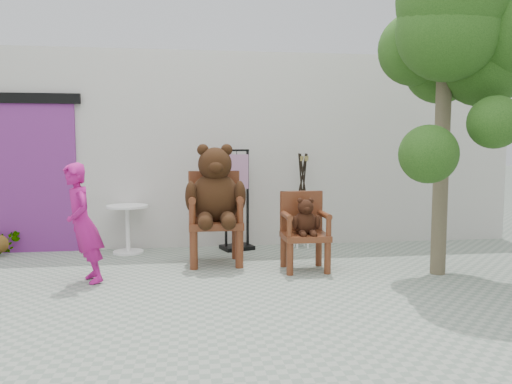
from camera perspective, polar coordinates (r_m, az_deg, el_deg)
ground_plane at (r=5.38m, az=0.62°, el=-11.67°), size 60.00×60.00×0.00m
back_wall at (r=8.22m, az=-2.49°, el=4.84°), size 9.00×1.00×3.00m
doorway at (r=8.00m, az=-24.05°, el=1.96°), size 1.40×0.11×2.33m
chair_big at (r=6.60m, az=-4.69°, el=-0.62°), size 0.79×0.83×1.59m
chair_small at (r=6.34m, az=5.55°, el=-3.75°), size 0.56×0.52×0.99m
person at (r=6.01m, az=-19.16°, el=-3.44°), size 0.51×0.59×1.37m
cafe_table at (r=7.53m, az=-14.46°, el=-3.48°), size 0.60×0.60×0.70m
display_stand at (r=7.53m, az=-2.19°, el=-2.20°), size 0.54×0.48×1.51m
stool_bucket at (r=7.69m, az=5.20°, el=-1.62°), size 0.32×0.32×1.45m
tree at (r=6.42m, az=22.70°, el=16.36°), size 1.98×1.86×3.80m
potted_plant at (r=8.02m, az=-27.00°, el=-4.97°), size 0.43×0.39×0.44m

